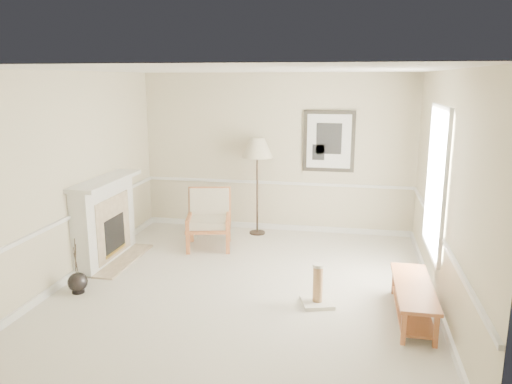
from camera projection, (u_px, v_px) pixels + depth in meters
ground at (245, 287)px, 6.85m from camera, size 5.50×5.50×0.00m
room at (256, 151)px, 6.49m from camera, size 5.04×5.54×2.92m
fireplace at (106, 221)px, 7.72m from camera, size 0.64×1.64×1.31m
floor_vase at (78, 283)px, 6.63m from camera, size 0.26×0.26×0.76m
armchair at (209, 216)px, 8.44m from camera, size 0.88×0.93×0.97m
floor_lamp at (257, 150)px, 8.86m from camera, size 0.58×0.58×1.77m
bench at (413, 296)px, 5.91m from camera, size 0.44×1.45×0.41m
scratching_post at (318, 292)px, 6.27m from camera, size 0.48×0.48×0.54m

